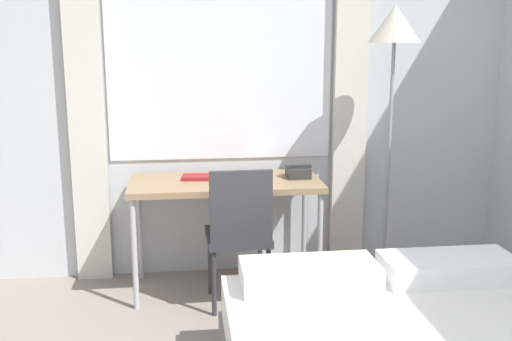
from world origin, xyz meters
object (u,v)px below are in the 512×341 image
object	(u,v)px
desk	(225,190)
book	(199,177)
desk_chair	(239,229)
telephone	(298,172)
standing_lamp	(394,54)

from	to	relation	value
desk	book	size ratio (longest dim) A/B	5.48
desk_chair	telephone	bearing A→B (deg)	36.39
standing_lamp	book	world-z (taller)	standing_lamp
desk	book	bearing A→B (deg)	159.34
standing_lamp	desk_chair	bearing A→B (deg)	-167.94
desk_chair	telephone	world-z (taller)	desk_chair
telephone	book	world-z (taller)	telephone
standing_lamp	telephone	world-z (taller)	standing_lamp
desk	standing_lamp	distance (m)	1.41
standing_lamp	book	xyz separation A→B (m)	(-1.26, 0.15, -0.81)
desk	book	xyz separation A→B (m)	(-0.17, 0.06, 0.08)
telephone	standing_lamp	bearing A→B (deg)	-11.20
desk	telephone	bearing A→B (deg)	3.42
desk	telephone	size ratio (longest dim) A/B	7.20
desk_chair	standing_lamp	xyz separation A→B (m)	(1.03, 0.22, 1.07)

